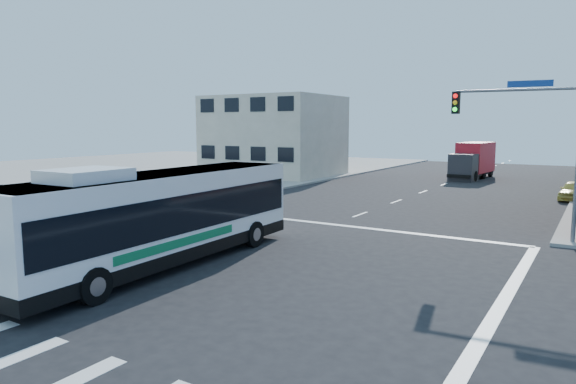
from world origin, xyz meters
The scene contains 7 objects.
ground centered at (0.00, 0.00, 0.00)m, with size 120.00×120.00×0.00m, color black.
sidewalk_nw centered at (-35.00, 35.00, 0.07)m, with size 50.00×50.00×0.15m, color gray.
building_west centered at (-17.02, 29.98, 4.01)m, with size 12.06×10.06×8.00m.
signal_mast_ne centered at (9.08, 10.62, 4.98)m, with size 7.91×1.13×8.07m.
transit_bus centered at (-1.75, -0.76, 1.84)m, with size 3.10×12.78×3.76m.
box_truck centered at (0.96, 37.43, 1.68)m, with size 2.87×7.85×3.46m.
parked_car centered at (10.12, 25.96, 0.67)m, with size 1.57×3.91×1.33m, color #E2D462.
Camera 1 is at (11.71, -13.86, 5.06)m, focal length 32.00 mm.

